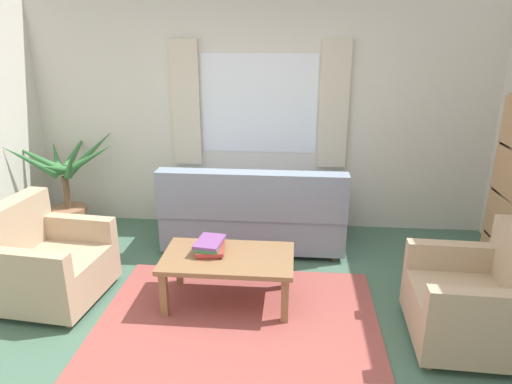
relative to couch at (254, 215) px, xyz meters
The scene contains 10 objects.
ground_plane 1.59m from the couch, 90.00° to the right, with size 6.24×6.24×0.00m, color #476B56.
wall_back 1.17m from the couch, 89.99° to the left, with size 5.32×0.12×2.60m, color silver.
window_with_curtains 1.25m from the couch, 89.99° to the left, with size 1.98×0.07×1.40m.
area_rug 1.59m from the couch, 90.00° to the right, with size 2.25×2.01×0.01m, color #9E4C47.
couch is the anchor object (origin of this frame).
armchair_left 2.06m from the couch, 144.56° to the right, with size 0.90×0.92×0.88m.
armchair_right 2.32m from the couch, 39.67° to the right, with size 0.85×0.87×0.88m.
coffee_table 1.11m from the couch, 96.05° to the right, with size 1.10×0.64×0.44m.
book_stack_on_table 1.08m from the couch, 105.28° to the right, with size 0.27×0.36×0.10m.
potted_plant 2.17m from the couch, behind, with size 1.20×1.12×1.16m.
Camera 1 is at (0.42, -2.97, 2.21)m, focal length 32.18 mm.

